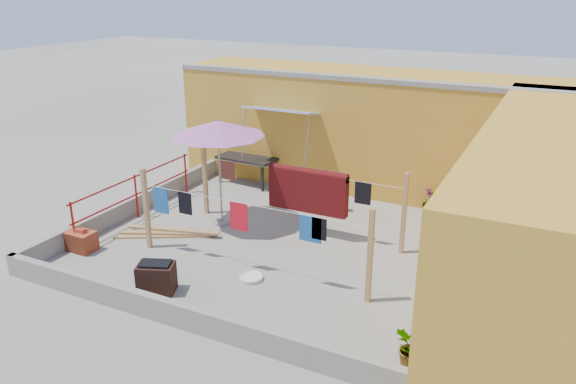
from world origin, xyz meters
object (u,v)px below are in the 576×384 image
object	(u,v)px
brazier	(156,277)
water_jug_b	(454,269)
patio_umbrella	(218,129)
brick_stack	(82,241)
plant_back_a	(333,195)
outdoor_table	(247,159)
green_hose	(460,225)
white_basin	(251,277)
water_jug_a	(466,241)

from	to	relation	value
brazier	water_jug_b	xyz separation A→B (m)	(4.83, 3.12, -0.15)
patio_umbrella	brick_stack	world-z (taller)	patio_umbrella
plant_back_a	outdoor_table	bearing A→B (deg)	166.26
patio_umbrella	brick_stack	distance (m)	3.84
outdoor_table	patio_umbrella	bearing A→B (deg)	-71.72
brick_stack	plant_back_a	xyz separation A→B (m)	(3.91, 4.66, 0.15)
brazier	water_jug_b	distance (m)	5.76
green_hose	patio_umbrella	bearing A→B (deg)	-155.31
water_jug_b	white_basin	bearing A→B (deg)	-150.89
brazier	plant_back_a	world-z (taller)	plant_back_a
plant_back_a	white_basin	bearing A→B (deg)	-90.00
brick_stack	patio_umbrella	bearing A→B (deg)	53.36
patio_umbrella	water_jug_b	xyz separation A→B (m)	(5.49, -0.11, -2.19)
brick_stack	plant_back_a	size ratio (longest dim) A/B	0.81
white_basin	water_jug_b	distance (m)	3.99
brick_stack	brazier	world-z (taller)	brazier
brazier	water_jug_b	bearing A→B (deg)	32.84
brazier	plant_back_a	xyz separation A→B (m)	(1.35, 5.32, 0.07)
white_basin	green_hose	world-z (taller)	white_basin
brazier	white_basin	xyz separation A→B (m)	(1.35, 1.18, -0.25)
brazier	patio_umbrella	bearing A→B (deg)	101.42
white_basin	outdoor_table	bearing A→B (deg)	121.06
patio_umbrella	white_basin	xyz separation A→B (m)	(2.00, -2.05, -2.29)
water_jug_a	brick_stack	bearing A→B (deg)	-152.52
outdoor_table	green_hose	xyz separation A→B (m)	(6.09, -0.43, -0.69)
brick_stack	brazier	distance (m)	2.65
brick_stack	white_basin	world-z (taller)	brick_stack
brick_stack	brazier	xyz separation A→B (m)	(2.57, -0.66, 0.07)
water_jug_a	brazier	bearing A→B (deg)	-136.99
outdoor_table	water_jug_a	distance (m)	6.62
patio_umbrella	plant_back_a	xyz separation A→B (m)	(2.00, 2.09, -1.96)
patio_umbrella	water_jug_a	xyz separation A→B (m)	(5.49, 1.28, -2.19)
water_jug_a	green_hose	bearing A→B (deg)	106.15
patio_umbrella	brazier	size ratio (longest dim) A/B	3.29
green_hose	brazier	bearing A→B (deg)	-128.84
brazier	white_basin	bearing A→B (deg)	41.17
green_hose	brick_stack	bearing A→B (deg)	-145.05
patio_umbrella	green_hose	size ratio (longest dim) A/B	5.40
patio_umbrella	brick_stack	size ratio (longest dim) A/B	4.35
outdoor_table	water_jug_a	xyz separation A→B (m)	(6.41, -1.52, -0.58)
water_jug_b	plant_back_a	distance (m)	4.13
patio_umbrella	green_hose	world-z (taller)	patio_umbrella
patio_umbrella	brazier	bearing A→B (deg)	-78.58
outdoor_table	brick_stack	distance (m)	5.49
plant_back_a	brick_stack	bearing A→B (deg)	-130.03
white_basin	plant_back_a	distance (m)	4.15
patio_umbrella	outdoor_table	xyz separation A→B (m)	(-0.93, 2.80, -1.61)
patio_umbrella	water_jug_b	distance (m)	5.91
water_jug_b	outdoor_table	bearing A→B (deg)	155.56
water_jug_b	plant_back_a	bearing A→B (deg)	147.77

